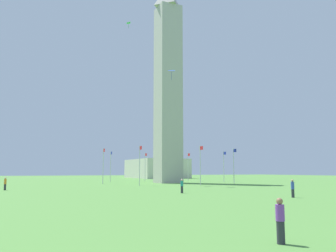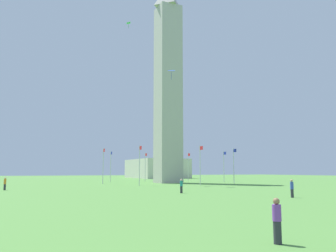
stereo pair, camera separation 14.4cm
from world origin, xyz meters
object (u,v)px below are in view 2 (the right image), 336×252
Objects in this scene: obelisk_monument at (168,81)px; flagpole_nw at (140,163)px; flagpole_n at (200,163)px; flagpole_ne at (234,164)px; kite_blue_diamond at (171,71)px; person_teal_shirt at (181,186)px; kite_green_diamond at (129,23)px; flagpole_e at (224,165)px; person_blue_shirt at (292,188)px; flagpole_se at (188,165)px; distant_building at (156,169)px; person_orange_shirt at (5,184)px; person_purple_shirt at (277,221)px; flagpole_w at (103,164)px; flagpole_s at (145,165)px; flagpole_sw at (111,165)px.

flagpole_nw is (10.07, -10.00, -18.54)m from obelisk_monument.
flagpole_n and flagpole_ne have the same top height.
kite_blue_diamond is (2.12, 5.28, 16.98)m from flagpole_nw.
flagpole_n reaches higher than person_teal_shirt.
kite_green_diamond is at bearing -77.83° from obelisk_monument.
flagpole_e is 47.05m from person_blue_shirt.
flagpole_ne is 20.00m from flagpole_se.
person_teal_shirt is 29.31m from kite_blue_diamond.
distant_building reaches higher than person_blue_shirt.
person_orange_shirt is 33.76m from kite_blue_diamond.
obelisk_monument is 23.32m from flagpole_e.
person_purple_shirt is at bearing -11.86° from kite_green_diamond.
kite_blue_diamond is (2.12, -14.72, 16.98)m from flagpole_ne.
person_orange_shirt is 1.07× the size of person_purple_shirt.
flagpole_e is 0.28× the size of distant_building.
kite_green_diamond reaches higher than flagpole_e.
flagpole_w reaches higher than distant_building.
flagpole_nw is at bearing -90.00° from flagpole_ne.
flagpole_e reaches higher than person_blue_shirt.
person_orange_shirt is at bearing -57.21° from flagpole_se.
person_blue_shirt is at bearing -11.32° from flagpole_n.
person_orange_shirt is (16.73, -45.64, -3.05)m from flagpole_e.
person_blue_shirt is 1.07× the size of person_teal_shirt.
flagpole_n is at bearing 39.64° from kite_green_diamond.
person_teal_shirt reaches higher than person_purple_shirt.
person_blue_shirt is 1.09× the size of person_purple_shirt.
person_orange_shirt is 0.07× the size of distant_building.
flagpole_nw is 64.35m from distant_building.
flagpole_s and flagpole_nw have the same top height.
person_purple_shirt is (59.09, -7.81, -3.11)m from flagpole_w.
distant_building is (-48.49, 30.96, -0.58)m from flagpole_w.
obelisk_monument is 6.35× the size of flagpole_e.
person_blue_shirt is at bearing 11.24° from flagpole_w.
flagpole_sw is 4.08× the size of person_orange_shirt.
person_teal_shirt is (46.14, -12.51, -3.10)m from flagpole_s.
person_blue_shirt is 23.20m from person_purple_shirt.
flagpole_sw and flagpole_w have the same top height.
obelisk_monument is 6.35× the size of flagpole_se.
obelisk_monument is 40.66m from person_teal_shirt.
flagpole_w is 59.69m from person_purple_shirt.
flagpole_nw is 22.36m from person_teal_shirt.
flagpole_sw is 4.01× the size of person_blue_shirt.
flagpole_s is 0.28× the size of distant_building.
flagpole_s is at bearing 11.79° from person_purple_shirt.
person_orange_shirt is (2.58, -31.49, -3.05)m from flagpole_n.
person_blue_shirt is at bearing -7.60° from obelisk_monument.
flagpole_s is 4.08× the size of person_orange_shirt.
flagpole_w is (10.00, -24.15, 0.00)m from flagpole_se.
flagpole_e reaches higher than person_purple_shirt.
flagpole_e is at bearing -2.94° from person_purple_shirt.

